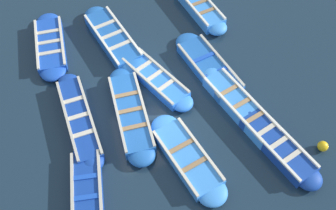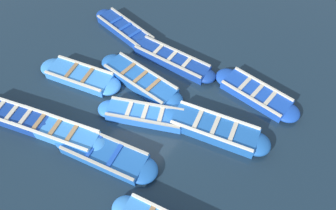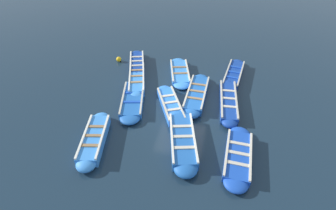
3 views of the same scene
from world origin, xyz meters
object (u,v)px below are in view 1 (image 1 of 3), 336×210
boat_bow_out (209,68)px  buoy_orange_near (323,146)px  boat_tucked (88,200)px  boat_broadside (187,158)px  boat_far_corner (79,119)px  boat_stern_in (241,107)px  boat_alongside (277,146)px  boat_outer_right (131,114)px  boat_outer_left (155,79)px  boat_near_quay (50,45)px  boat_centre (113,39)px  boat_end_of_row (199,7)px

boat_bow_out → buoy_orange_near: bearing=29.8°
boat_tucked → boat_broadside: bearing=98.2°
boat_broadside → boat_far_corner: size_ratio=0.90×
boat_stern_in → boat_alongside: bearing=17.5°
boat_far_corner → boat_outer_right: bearing=81.1°
boat_far_corner → boat_stern_in: bearing=78.8°
boat_outer_left → boat_alongside: size_ratio=0.99×
boat_near_quay → boat_outer_left: bearing=51.4°
boat_outer_left → boat_centre: bearing=-156.1°
boat_broadside → boat_tucked: 3.02m
boat_far_corner → buoy_orange_near: (2.96, 6.75, -0.02)m
boat_end_of_row → boat_tucked: boat_end_of_row is taller
boat_tucked → buoy_orange_near: (0.33, 6.95, -0.00)m
boat_alongside → boat_end_of_row: size_ratio=0.99×
boat_broadside → boat_alongside: bearing=81.7°
boat_near_quay → boat_alongside: boat_alongside is taller
boat_bow_out → boat_centre: bearing=-127.9°
boat_bow_out → boat_tucked: 5.90m
boat_stern_in → boat_outer_right: (-0.73, -3.37, -0.00)m
boat_end_of_row → boat_stern_in: bearing=-3.2°
boat_end_of_row → boat_near_quay: bearing=-86.2°
boat_outer_left → buoy_orange_near: size_ratio=10.58×
boat_near_quay → boat_centre: size_ratio=0.88×
boat_broadside → boat_outer_right: bearing=-148.1°
boat_near_quay → boat_outer_right: boat_outer_right is taller
boat_tucked → buoy_orange_near: size_ratio=11.68×
boat_tucked → boat_near_quay: bearing=-177.3°
boat_alongside → boat_bow_out: (-3.43, -0.89, -0.04)m
boat_outer_left → boat_stern_in: bearing=50.4°
boat_stern_in → boat_outer_right: bearing=-102.2°
boat_end_of_row → boat_outer_right: bearing=-41.9°
boat_stern_in → boat_bow_out: bearing=-168.3°
boat_broadside → boat_end_of_row: bearing=158.0°
boat_end_of_row → boat_tucked: bearing=-40.1°
boat_outer_right → buoy_orange_near: 5.84m
boat_far_corner → boat_alongside: bearing=64.7°
boat_near_quay → boat_stern_in: boat_stern_in is taller
boat_end_of_row → boat_alongside: bearing=2.2°
boat_outer_left → boat_tucked: (3.53, -2.87, -0.01)m
boat_outer_left → boat_outer_right: 1.59m
boat_outer_left → boat_bow_out: 1.90m
boat_centre → boat_alongside: size_ratio=1.15×
boat_stern_in → boat_tucked: size_ratio=1.02×
boat_near_quay → boat_stern_in: (4.41, 5.44, 0.03)m
boat_near_quay → boat_outer_left: 4.05m
boat_near_quay → boat_centre: (0.35, 2.19, 0.04)m
boat_outer_left → buoy_orange_near: 5.62m
boat_bow_out → boat_stern_in: boat_stern_in is taller
boat_near_quay → buoy_orange_near: boat_near_quay is taller
boat_end_of_row → boat_outer_right: size_ratio=0.89×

